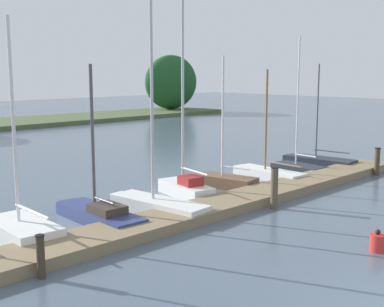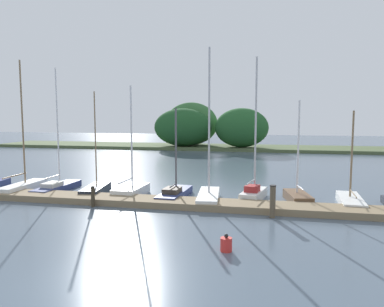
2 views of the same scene
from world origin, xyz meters
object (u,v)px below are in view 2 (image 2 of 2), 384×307
object	(u,v)px
sailboat_7	(254,191)
channel_buoy_0	(226,244)
sailboat_6	(209,194)
sailboat_2	(58,186)
sailboat_8	(297,195)
sailboat_5	(175,192)
mooring_piling_1	(93,197)
sailboat_9	(350,200)
mooring_piling_2	(273,201)
sailboat_1	(24,185)
sailboat_3	(96,189)
sailboat_4	(132,189)

from	to	relation	value
sailboat_7	channel_buoy_0	xyz separation A→B (m)	(-0.60, -8.42, -0.25)
channel_buoy_0	sailboat_6	bearing A→B (deg)	104.18
sailboat_2	sailboat_8	bearing A→B (deg)	-88.67
sailboat_5	mooring_piling_1	bearing A→B (deg)	131.72
sailboat_2	sailboat_9	size ratio (longest dim) A/B	1.53
mooring_piling_1	sailboat_9	bearing A→B (deg)	14.02
sailboat_7	mooring_piling_2	bearing A→B (deg)	-152.74
sailboat_1	sailboat_2	world-z (taller)	sailboat_1
sailboat_3	sailboat_4	size ratio (longest dim) A/B	0.95
sailboat_5	channel_buoy_0	world-z (taller)	sailboat_5
sailboat_9	sailboat_4	bearing A→B (deg)	94.31
sailboat_8	sailboat_9	distance (m)	2.76
sailboat_4	sailboat_5	distance (m)	2.72
sailboat_3	sailboat_9	world-z (taller)	sailboat_3
sailboat_1	sailboat_3	size ratio (longest dim) A/B	1.31
sailboat_7	sailboat_3	bearing A→B (deg)	104.63
sailboat_2	sailboat_1	bearing A→B (deg)	111.88
sailboat_2	sailboat_7	distance (m)	12.39
sailboat_4	sailboat_7	distance (m)	7.27
sailboat_1	sailboat_4	xyz separation A→B (m)	(7.02, 0.43, -0.03)
sailboat_2	sailboat_9	xyz separation A→B (m)	(17.54, -0.03, -0.04)
sailboat_4	sailboat_5	xyz separation A→B (m)	(2.72, -0.05, -0.06)
sailboat_5	sailboat_7	world-z (taller)	sailboat_7
sailboat_7	sailboat_2	bearing A→B (deg)	102.28
sailboat_1	mooring_piling_1	size ratio (longest dim) A/B	7.42
sailboat_2	sailboat_3	bearing A→B (deg)	-96.67
sailboat_4	mooring_piling_2	distance (m)	8.89
sailboat_4	sailboat_9	distance (m)	12.42
sailboat_7	channel_buoy_0	distance (m)	8.45
mooring_piling_1	sailboat_5	bearing A→B (deg)	39.20
mooring_piling_2	sailboat_6	bearing A→B (deg)	143.18
sailboat_5	sailboat_8	distance (m)	6.97
sailboat_6	mooring_piling_2	world-z (taller)	sailboat_6
mooring_piling_2	channel_buoy_0	world-z (taller)	mooring_piling_2
sailboat_2	sailboat_8	xyz separation A→B (m)	(14.79, 0.21, 0.02)
sailboat_7	sailboat_9	world-z (taller)	sailboat_7
sailboat_1	channel_buoy_0	bearing A→B (deg)	-120.23
sailboat_1	sailboat_4	bearing A→B (deg)	-87.94
mooring_piling_2	sailboat_9	bearing A→B (deg)	40.05
sailboat_4	mooring_piling_2	size ratio (longest dim) A/B	4.19
sailboat_1	mooring_piling_1	xyz separation A→B (m)	(6.04, -2.64, 0.15)
sailboat_3	mooring_piling_1	distance (m)	3.31
sailboat_4	sailboat_7	world-z (taller)	sailboat_7
sailboat_2	sailboat_5	size ratio (longest dim) A/B	1.49
sailboat_5	sailboat_8	bearing A→B (deg)	-82.74
sailboat_3	mooring_piling_2	bearing A→B (deg)	-115.67
sailboat_5	sailboat_6	xyz separation A→B (m)	(2.08, -0.52, 0.10)
sailboat_8	mooring_piling_1	size ratio (longest dim) A/B	5.11
sailboat_2	sailboat_9	bearing A→B (deg)	-89.61
mooring_piling_1	channel_buoy_0	xyz separation A→B (m)	(7.64, -4.88, -0.30)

